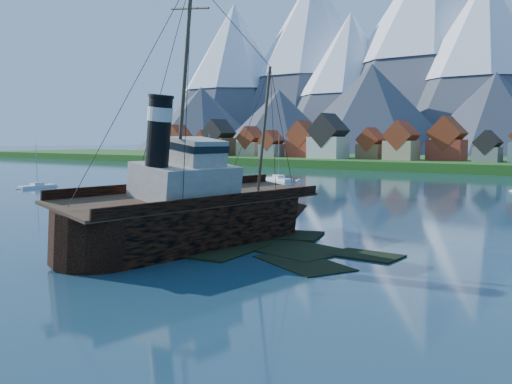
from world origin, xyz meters
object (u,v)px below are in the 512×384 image
Objects in this scene: tugboat_wreck at (205,211)px; sailboat_b at (210,183)px; sailboat_a at (37,187)px; sailboat_c at (279,180)px.

tugboat_wreck is 2.73× the size of sailboat_b.
sailboat_b reaches higher than sailboat_a.
sailboat_b is (-48.94, 55.47, -3.01)m from tugboat_wreck.
tugboat_wreck reaches higher than sailboat_a.
sailboat_a is (-72.48, 26.48, -3.08)m from tugboat_wreck.
sailboat_b is 20.24m from sailboat_c.
tugboat_wreck is 74.03m from sailboat_b.
sailboat_a is 0.82× the size of sailboat_b.
sailboat_a is 56.62m from sailboat_c.
tugboat_wreck is at bearing -14.43° from sailboat_b.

